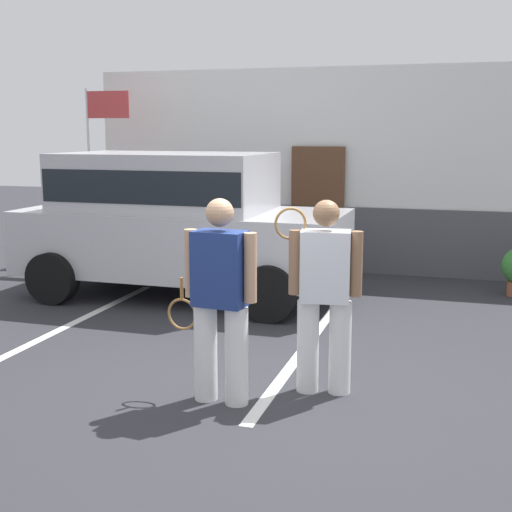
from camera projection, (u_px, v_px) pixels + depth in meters
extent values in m
plane|color=#2D2D33|center=(254.00, 394.00, 6.28)|extent=(40.00, 40.00, 0.00)
cube|color=silver|center=(69.00, 325.00, 8.50)|extent=(0.12, 4.40, 0.01)
cube|color=silver|center=(306.00, 347.00, 7.65)|extent=(0.12, 4.40, 0.01)
cube|color=white|center=(357.00, 171.00, 11.61)|extent=(9.25, 0.30, 3.40)
cube|color=#4C4C51|center=(354.00, 240.00, 11.62)|extent=(7.77, 0.10, 1.10)
cube|color=brown|center=(317.00, 209.00, 11.69)|extent=(0.90, 0.06, 2.10)
cube|color=#B7B7BC|center=(183.00, 241.00, 9.88)|extent=(4.62, 1.94, 0.90)
cube|color=#B7B7BC|center=(166.00, 181.00, 9.80)|extent=(2.91, 1.78, 0.80)
cube|color=black|center=(166.00, 183.00, 9.81)|extent=(2.86, 1.80, 0.44)
cylinder|color=black|center=(304.00, 265.00, 10.40)|extent=(0.72, 0.27, 0.72)
cylinder|color=black|center=(269.00, 293.00, 8.62)|extent=(0.72, 0.27, 0.72)
cylinder|color=black|center=(119.00, 255.00, 11.31)|extent=(0.72, 0.27, 0.72)
cylinder|color=black|center=(53.00, 278.00, 9.52)|extent=(0.72, 0.27, 0.72)
cylinder|color=white|center=(237.00, 356.00, 5.98)|extent=(0.20, 0.20, 0.87)
cylinder|color=white|center=(206.00, 352.00, 6.09)|extent=(0.20, 0.20, 0.87)
cube|color=navy|center=(220.00, 269.00, 5.90)|extent=(0.47, 0.32, 0.65)
sphere|color=tan|center=(220.00, 213.00, 5.82)|extent=(0.24, 0.24, 0.24)
cylinder|color=tan|center=(250.00, 268.00, 5.80)|extent=(0.11, 0.11, 0.59)
cylinder|color=tan|center=(191.00, 263.00, 6.00)|extent=(0.11, 0.11, 0.59)
torus|color=olive|center=(182.00, 314.00, 6.18)|extent=(0.37, 0.06, 0.37)
cylinder|color=olive|center=(182.00, 289.00, 6.14)|extent=(0.03, 0.03, 0.20)
cylinder|color=white|center=(340.00, 347.00, 6.25)|extent=(0.20, 0.20, 0.85)
cylinder|color=white|center=(308.00, 346.00, 6.29)|extent=(0.20, 0.20, 0.85)
cube|color=silver|center=(325.00, 266.00, 6.14)|extent=(0.47, 0.33, 0.64)
sphere|color=#8C6647|center=(326.00, 213.00, 6.05)|extent=(0.24, 0.24, 0.24)
cylinder|color=#8C6647|center=(356.00, 264.00, 6.09)|extent=(0.11, 0.11, 0.58)
cylinder|color=#8C6647|center=(295.00, 262.00, 6.17)|extent=(0.11, 0.11, 0.58)
torus|color=olive|center=(291.00, 224.00, 6.16)|extent=(0.28, 0.15, 0.29)
cylinder|color=olive|center=(290.00, 250.00, 6.21)|extent=(0.03, 0.03, 0.20)
cylinder|color=silver|center=(90.00, 179.00, 12.00)|extent=(0.05, 0.05, 3.07)
cube|color=#B23838|center=(108.00, 105.00, 11.67)|extent=(0.75, 0.06, 0.45)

